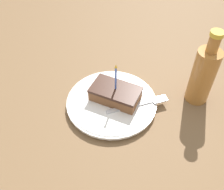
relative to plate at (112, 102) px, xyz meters
The scene contains 5 objects.
ground_plane 0.04m from the plate, 97.24° to the right, with size 2.40×2.40×0.04m.
plate is the anchor object (origin of this frame).
cake_slice 0.03m from the plate, 37.35° to the right, with size 0.08×0.14×0.13m.
fork 0.09m from the plate, 77.71° to the right, with size 0.14×0.15×0.00m.
bottle 0.27m from the plate, 59.31° to the right, with size 0.07×0.07×0.24m.
Camera 1 is at (-0.47, -0.19, 0.59)m, focal length 42.00 mm.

